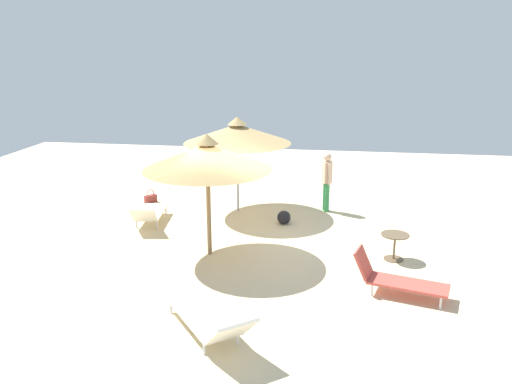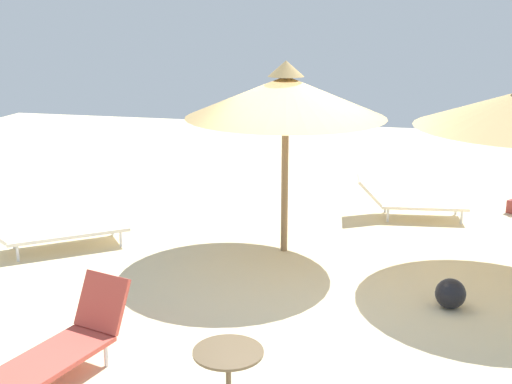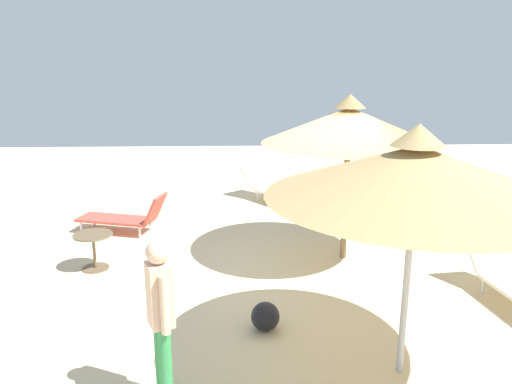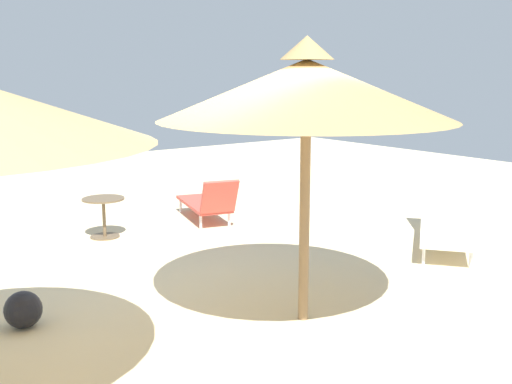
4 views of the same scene
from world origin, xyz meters
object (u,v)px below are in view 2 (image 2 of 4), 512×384
Objects in this scene: side_table_round at (228,370)px; lounge_chair_edge at (408,200)px; lounge_chair_center at (45,229)px; beach_ball at (450,294)px; lounge_chair_near_right at (58,347)px; parasol_umbrella_front at (286,97)px.

lounge_chair_edge is at bearing -13.05° from side_table_round.
side_table_round is at bearing -131.45° from lounge_chair_center.
lounge_chair_near_right is at bearing 124.05° from beach_ball.
beach_ball is at bearing -36.83° from side_table_round.
lounge_chair_near_right is 1.74m from side_table_round.
lounge_chair_near_right reaches higher than lounge_chair_edge.
lounge_chair_near_right reaches higher than lounge_chair_center.
lounge_chair_near_right is 2.97× the size of side_table_round.
lounge_chair_center is at bearing 103.63° from parasol_umbrella_front.
beach_ball is at bearing -55.95° from lounge_chair_near_right.
lounge_chair_near_right is at bearing -147.55° from lounge_chair_center.
side_table_round is (-6.21, 1.44, 0.10)m from lounge_chair_edge.
beach_ball is at bearing -96.35° from lounge_chair_center.
lounge_chair_near_right is 3.75m from lounge_chair_center.
beach_ball is (2.67, -2.00, -0.23)m from side_table_round.
lounge_chair_near_right is (-3.99, 1.42, -1.95)m from parasol_umbrella_front.
side_table_round is at bearing 143.17° from beach_ball.
lounge_chair_edge is 6.37m from side_table_round.
parasol_umbrella_front is at bearing -76.37° from lounge_chair_center.
parasol_umbrella_front is 1.48× the size of lounge_chair_edge.
parasol_umbrella_front is at bearing 4.39° from side_table_round.
lounge_chair_center reaches higher than side_table_round.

